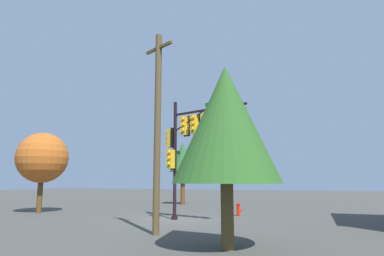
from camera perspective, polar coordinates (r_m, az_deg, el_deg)
ground_plane at (r=19.89m, az=-3.05°, el=-15.50°), size 120.00×120.00×0.00m
signal_pole_assembly at (r=18.83m, az=0.74°, el=-0.96°), size 5.37×2.28×6.99m
utility_pole at (r=14.56m, az=-5.99°, el=0.07°), size 1.66×0.92×8.83m
fire_hydrant at (r=21.94m, az=8.03°, el=-13.73°), size 0.33×0.24×0.83m
tree_near at (r=11.47m, az=5.85°, el=0.75°), size 3.70×3.70×6.27m
tree_mid at (r=31.79m, az=-1.59°, el=-5.14°), size 2.54×2.54×5.88m
tree_far at (r=25.85m, az=-24.41°, el=-4.73°), size 3.55×3.55×5.61m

